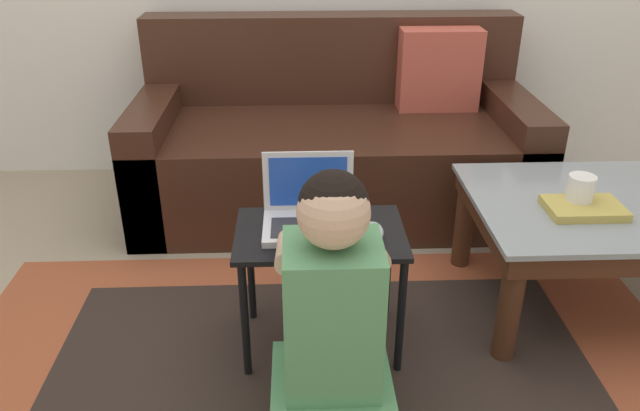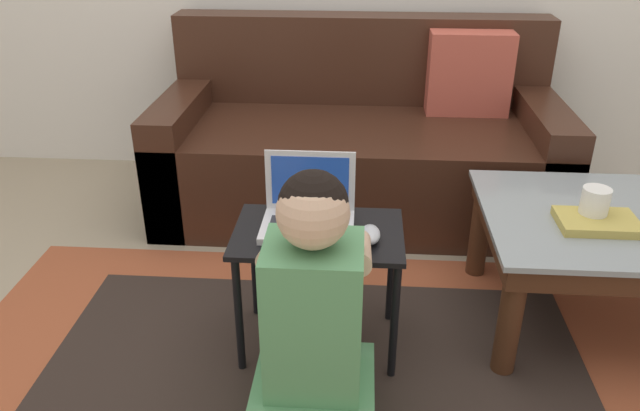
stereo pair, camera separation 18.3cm
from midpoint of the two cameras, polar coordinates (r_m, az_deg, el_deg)
ground_plane at (r=2.09m, az=2.48°, el=-12.00°), size 16.00×16.00×0.00m
area_rug at (r=1.92m, az=2.37°, el=-15.91°), size 2.29×1.43×0.01m
couch at (r=2.83m, az=5.57°, el=5.41°), size 1.72×0.83×0.81m
coffee_table at (r=2.22m, az=27.59°, el=-2.43°), size 0.84×0.66×0.40m
laptop_desk at (r=1.86m, az=2.77°, el=-4.13°), size 0.50×0.33×0.41m
laptop at (r=1.84m, az=1.76°, el=-0.98°), size 0.27×0.20×0.21m
computer_mouse at (r=1.79m, az=7.54°, el=-2.72°), size 0.06×0.10×0.04m
person_seated at (r=1.57m, az=2.82°, el=-11.51°), size 0.31×0.45×0.76m
cup_on_table at (r=2.10m, az=26.13°, el=-0.01°), size 0.08×0.08×0.11m
book_on_table at (r=2.09m, az=26.37°, el=-1.44°), size 0.23×0.16×0.03m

